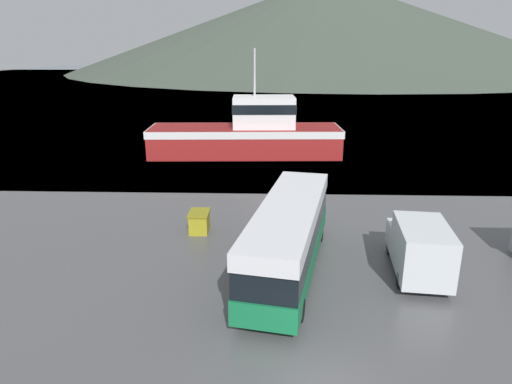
{
  "coord_description": "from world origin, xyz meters",
  "views": [
    {
      "loc": [
        -1.53,
        -11.49,
        10.01
      ],
      "look_at": [
        -2.39,
        13.56,
        2.0
      ],
      "focal_mm": 32.0,
      "sensor_mm": 36.0,
      "label": 1
    }
  ],
  "objects": [
    {
      "name": "delivery_van",
      "position": [
        5.23,
        7.68,
        1.34
      ],
      "size": [
        2.74,
        5.66,
        2.56
      ],
      "rotation": [
        0.0,
        0.0,
        -0.11
      ],
      "color": "silver",
      "rests_on": "ground"
    },
    {
      "name": "tour_bus",
      "position": [
        -0.7,
        7.73,
        1.86
      ],
      "size": [
        4.6,
        11.32,
        3.3
      ],
      "rotation": [
        0.0,
        0.0,
        -0.2
      ],
      "color": "#146B3D",
      "rests_on": "ground"
    },
    {
      "name": "fishing_boat",
      "position": [
        -3.72,
        31.74,
        2.09
      ],
      "size": [
        18.36,
        6.21,
        9.89
      ],
      "rotation": [
        0.0,
        0.0,
        1.62
      ],
      "color": "maroon",
      "rests_on": "water_surface"
    },
    {
      "name": "mooring_bollard",
      "position": [
        0.73,
        17.98,
        0.47
      ],
      "size": [
        0.3,
        0.3,
        0.85
      ],
      "color": "#4C4C51",
      "rests_on": "ground"
    },
    {
      "name": "storage_bin",
      "position": [
        -5.54,
        12.32,
        0.61
      ],
      "size": [
        1.13,
        1.5,
        1.2
      ],
      "color": "olive",
      "rests_on": "ground"
    },
    {
      "name": "hill_backdrop",
      "position": [
        21.46,
        198.4,
        18.97
      ],
      "size": [
        214.98,
        214.98,
        37.94
      ],
      "primitive_type": "cone",
      "color": "#3D473D",
      "rests_on": "ground"
    },
    {
      "name": "water_surface",
      "position": [
        0.0,
        139.41,
        0.0
      ],
      "size": [
        240.0,
        240.0,
        0.0
      ],
      "primitive_type": "plane",
      "color": "slate",
      "rests_on": "ground"
    }
  ]
}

